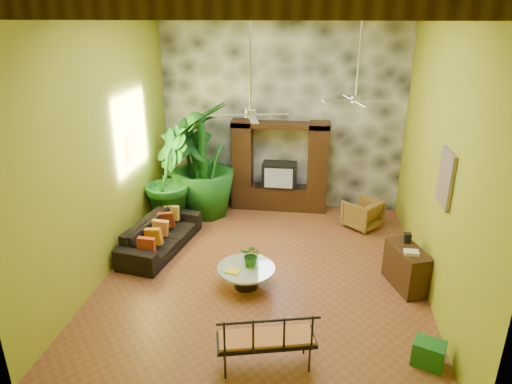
# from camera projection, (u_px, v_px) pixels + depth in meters

# --- Properties ---
(ground) EXTENTS (7.00, 7.00, 0.00)m
(ground) POSITION_uv_depth(u_px,v_px,m) (264.00, 270.00, 9.01)
(ground) COLOR brown
(ground) RESTS_ON ground
(back_wall) EXTENTS (6.00, 0.02, 5.00)m
(back_wall) POSITION_uv_depth(u_px,v_px,m) (282.00, 110.00, 11.31)
(back_wall) COLOR #A1AB26
(back_wall) RESTS_ON ground
(left_wall) EXTENTS (0.02, 7.00, 5.00)m
(left_wall) POSITION_uv_depth(u_px,v_px,m) (105.00, 142.00, 8.47)
(left_wall) COLOR #A1AB26
(left_wall) RESTS_ON ground
(right_wall) EXTENTS (0.02, 7.00, 5.00)m
(right_wall) POSITION_uv_depth(u_px,v_px,m) (441.00, 155.00, 7.70)
(right_wall) COLOR #A1AB26
(right_wall) RESTS_ON ground
(stone_accent_wall) EXTENTS (5.98, 0.10, 4.98)m
(stone_accent_wall) POSITION_uv_depth(u_px,v_px,m) (282.00, 110.00, 11.26)
(stone_accent_wall) COLOR #303137
(stone_accent_wall) RESTS_ON ground
(ceiling_beams) EXTENTS (5.95, 5.36, 0.22)m
(ceiling_beams) POSITION_uv_depth(u_px,v_px,m) (266.00, 10.00, 7.25)
(ceiling_beams) COLOR #352111
(ceiling_beams) RESTS_ON ceiling
(entertainment_center) EXTENTS (2.40, 0.55, 2.30)m
(entertainment_center) POSITION_uv_depth(u_px,v_px,m) (279.00, 173.00, 11.54)
(entertainment_center) COLOR black
(entertainment_center) RESTS_ON ground
(ceiling_fan_front) EXTENTS (1.28, 1.28, 1.86)m
(ceiling_fan_front) POSITION_uv_depth(u_px,v_px,m) (251.00, 101.00, 7.41)
(ceiling_fan_front) COLOR silver
(ceiling_fan_front) RESTS_ON ceiling
(ceiling_fan_back) EXTENTS (1.28, 1.28, 1.86)m
(ceiling_fan_back) POSITION_uv_depth(u_px,v_px,m) (357.00, 89.00, 8.66)
(ceiling_fan_back) COLOR silver
(ceiling_fan_back) RESTS_ON ceiling
(wall_art_mask) EXTENTS (0.06, 0.32, 0.55)m
(wall_art_mask) POSITION_uv_depth(u_px,v_px,m) (130.00, 148.00, 9.53)
(wall_art_mask) COLOR gold
(wall_art_mask) RESTS_ON left_wall
(wall_art_painting) EXTENTS (0.06, 0.70, 0.90)m
(wall_art_painting) POSITION_uv_depth(u_px,v_px,m) (446.00, 178.00, 7.23)
(wall_art_painting) COLOR #2B539D
(wall_art_painting) RESTS_ON right_wall
(sofa) EXTENTS (1.26, 2.40, 0.67)m
(sofa) POSITION_uv_depth(u_px,v_px,m) (161.00, 235.00, 9.71)
(sofa) COLOR black
(sofa) RESTS_ON ground
(wicker_armchair) EXTENTS (1.05, 1.05, 0.68)m
(wicker_armchair) POSITION_uv_depth(u_px,v_px,m) (362.00, 214.00, 10.72)
(wicker_armchair) COLOR #8E5E33
(wicker_armchair) RESTS_ON ground
(tall_plant_a) EXTENTS (1.51, 1.37, 2.37)m
(tall_plant_a) POSITION_uv_depth(u_px,v_px,m) (190.00, 168.00, 11.19)
(tall_plant_a) COLOR #17581D
(tall_plant_a) RESTS_ON ground
(tall_plant_b) EXTENTS (1.26, 1.45, 2.31)m
(tall_plant_b) POSITION_uv_depth(u_px,v_px,m) (167.00, 177.00, 10.66)
(tall_plant_b) COLOR #1A6321
(tall_plant_b) RESTS_ON ground
(tall_plant_c) EXTENTS (1.78, 1.78, 2.81)m
(tall_plant_c) POSITION_uv_depth(u_px,v_px,m) (203.00, 160.00, 11.06)
(tall_plant_c) COLOR #175817
(tall_plant_c) RESTS_ON ground
(coffee_table) EXTENTS (1.07, 1.07, 0.40)m
(coffee_table) POSITION_uv_depth(u_px,v_px,m) (246.00, 274.00, 8.40)
(coffee_table) COLOR black
(coffee_table) RESTS_ON ground
(centerpiece_plant) EXTENTS (0.44, 0.39, 0.43)m
(centerpiece_plant) POSITION_uv_depth(u_px,v_px,m) (252.00, 255.00, 8.33)
(centerpiece_plant) COLOR #256B1C
(centerpiece_plant) RESTS_ON coffee_table
(yellow_tray) EXTENTS (0.29, 0.24, 0.03)m
(yellow_tray) POSITION_uv_depth(u_px,v_px,m) (233.00, 271.00, 8.19)
(yellow_tray) COLOR yellow
(yellow_tray) RESTS_ON coffee_table
(iron_bench) EXTENTS (1.46, 0.84, 0.57)m
(iron_bench) POSITION_uv_depth(u_px,v_px,m) (265.00, 338.00, 6.31)
(iron_bench) COLOR black
(iron_bench) RESTS_ON ground
(side_console) EXTENTS (0.75, 1.08, 0.79)m
(side_console) POSITION_uv_depth(u_px,v_px,m) (407.00, 268.00, 8.35)
(side_console) COLOR #321710
(side_console) RESTS_ON ground
(green_bin) EXTENTS (0.52, 0.46, 0.38)m
(green_bin) POSITION_uv_depth(u_px,v_px,m) (429.00, 353.00, 6.54)
(green_bin) COLOR #1D6D32
(green_bin) RESTS_ON ground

